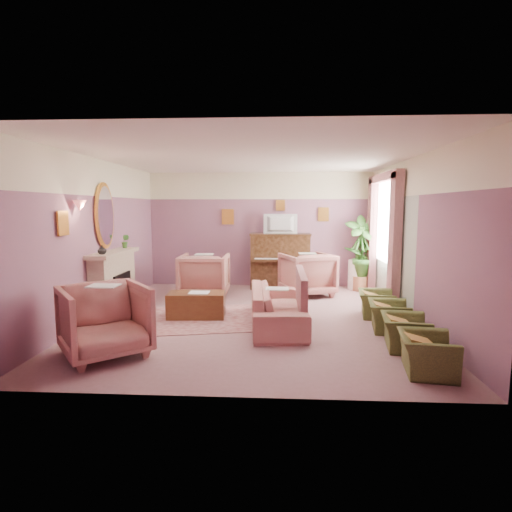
# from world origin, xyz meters

# --- Properties ---
(floor) EXTENTS (5.50, 6.00, 0.01)m
(floor) POSITION_xyz_m (0.00, 0.00, 0.00)
(floor) COLOR #8E6468
(floor) RESTS_ON ground
(ceiling) EXTENTS (5.50, 6.00, 0.01)m
(ceiling) POSITION_xyz_m (0.00, 0.00, 2.80)
(ceiling) COLOR white
(ceiling) RESTS_ON wall_back
(wall_back) EXTENTS (5.50, 0.02, 2.80)m
(wall_back) POSITION_xyz_m (0.00, 3.00, 1.40)
(wall_back) COLOR #704E6E
(wall_back) RESTS_ON floor
(wall_front) EXTENTS (5.50, 0.02, 2.80)m
(wall_front) POSITION_xyz_m (0.00, -3.00, 1.40)
(wall_front) COLOR #704E6E
(wall_front) RESTS_ON floor
(wall_left) EXTENTS (0.02, 6.00, 2.80)m
(wall_left) POSITION_xyz_m (-2.75, 0.00, 1.40)
(wall_left) COLOR #704E6E
(wall_left) RESTS_ON floor
(wall_right) EXTENTS (0.02, 6.00, 2.80)m
(wall_right) POSITION_xyz_m (2.75, 0.00, 1.40)
(wall_right) COLOR #704E6E
(wall_right) RESTS_ON floor
(picture_rail_band) EXTENTS (5.50, 0.01, 0.65)m
(picture_rail_band) POSITION_xyz_m (0.00, 2.99, 2.47)
(picture_rail_band) COLOR #FBF2C7
(picture_rail_band) RESTS_ON wall_back
(stripe_panel) EXTENTS (0.01, 3.00, 2.15)m
(stripe_panel) POSITION_xyz_m (2.73, 1.30, 1.07)
(stripe_panel) COLOR #AFB8A4
(stripe_panel) RESTS_ON wall_right
(fireplace_surround) EXTENTS (0.30, 1.40, 1.10)m
(fireplace_surround) POSITION_xyz_m (-2.59, 0.20, 0.55)
(fireplace_surround) COLOR tan
(fireplace_surround) RESTS_ON floor
(fireplace_inset) EXTENTS (0.18, 0.72, 0.68)m
(fireplace_inset) POSITION_xyz_m (-2.49, 0.20, 0.40)
(fireplace_inset) COLOR black
(fireplace_inset) RESTS_ON floor
(fire_ember) EXTENTS (0.06, 0.54, 0.10)m
(fire_ember) POSITION_xyz_m (-2.45, 0.20, 0.22)
(fire_ember) COLOR #FF4600
(fire_ember) RESTS_ON floor
(mantel_shelf) EXTENTS (0.40, 1.55, 0.07)m
(mantel_shelf) POSITION_xyz_m (-2.56, 0.20, 1.12)
(mantel_shelf) COLOR tan
(mantel_shelf) RESTS_ON fireplace_surround
(hearth) EXTENTS (0.55, 1.50, 0.02)m
(hearth) POSITION_xyz_m (-2.39, 0.20, 0.01)
(hearth) COLOR tan
(hearth) RESTS_ON floor
(mirror_frame) EXTENTS (0.04, 0.72, 1.20)m
(mirror_frame) POSITION_xyz_m (-2.70, 0.20, 1.80)
(mirror_frame) COLOR gold
(mirror_frame) RESTS_ON wall_left
(mirror_glass) EXTENTS (0.01, 0.60, 1.06)m
(mirror_glass) POSITION_xyz_m (-2.67, 0.20, 1.80)
(mirror_glass) COLOR white
(mirror_glass) RESTS_ON wall_left
(sconce_shade) EXTENTS (0.20, 0.20, 0.16)m
(sconce_shade) POSITION_xyz_m (-2.62, -0.85, 1.98)
(sconce_shade) COLOR #DF675D
(sconce_shade) RESTS_ON wall_left
(piano) EXTENTS (1.40, 0.60, 1.30)m
(piano) POSITION_xyz_m (0.50, 2.68, 0.65)
(piano) COLOR #3B2312
(piano) RESTS_ON floor
(piano_keyshelf) EXTENTS (1.30, 0.12, 0.06)m
(piano_keyshelf) POSITION_xyz_m (0.50, 2.33, 0.72)
(piano_keyshelf) COLOR #3B2312
(piano_keyshelf) RESTS_ON piano
(piano_keys) EXTENTS (1.20, 0.08, 0.02)m
(piano_keys) POSITION_xyz_m (0.50, 2.33, 0.76)
(piano_keys) COLOR white
(piano_keys) RESTS_ON piano
(piano_top) EXTENTS (1.45, 0.65, 0.04)m
(piano_top) POSITION_xyz_m (0.50, 2.68, 1.31)
(piano_top) COLOR #3B2312
(piano_top) RESTS_ON piano
(television) EXTENTS (0.80, 0.12, 0.48)m
(television) POSITION_xyz_m (0.50, 2.63, 1.60)
(television) COLOR black
(television) RESTS_ON piano
(print_back_left) EXTENTS (0.30, 0.03, 0.38)m
(print_back_left) POSITION_xyz_m (-0.80, 2.96, 1.72)
(print_back_left) COLOR gold
(print_back_left) RESTS_ON wall_back
(print_back_right) EXTENTS (0.26, 0.03, 0.34)m
(print_back_right) POSITION_xyz_m (1.55, 2.96, 1.78)
(print_back_right) COLOR gold
(print_back_right) RESTS_ON wall_back
(print_back_mid) EXTENTS (0.22, 0.03, 0.26)m
(print_back_mid) POSITION_xyz_m (0.50, 2.96, 2.00)
(print_back_mid) COLOR gold
(print_back_mid) RESTS_ON wall_back
(print_left_wall) EXTENTS (0.03, 0.28, 0.36)m
(print_left_wall) POSITION_xyz_m (-2.71, -1.20, 1.72)
(print_left_wall) COLOR gold
(print_left_wall) RESTS_ON wall_left
(window_blind) EXTENTS (0.03, 1.40, 1.80)m
(window_blind) POSITION_xyz_m (2.70, 1.55, 1.70)
(window_blind) COLOR white
(window_blind) RESTS_ON wall_right
(curtain_left) EXTENTS (0.16, 0.34, 2.60)m
(curtain_left) POSITION_xyz_m (2.62, 0.63, 1.30)
(curtain_left) COLOR #93585B
(curtain_left) RESTS_ON floor
(curtain_right) EXTENTS (0.16, 0.34, 2.60)m
(curtain_right) POSITION_xyz_m (2.62, 2.47, 1.30)
(curtain_right) COLOR #93585B
(curtain_right) RESTS_ON floor
(pelmet) EXTENTS (0.16, 2.20, 0.16)m
(pelmet) POSITION_xyz_m (2.62, 1.55, 2.56)
(pelmet) COLOR #93585B
(pelmet) RESTS_ON wall_right
(mantel_plant) EXTENTS (0.16, 0.16, 0.28)m
(mantel_plant) POSITION_xyz_m (-2.55, 0.75, 1.29)
(mantel_plant) COLOR #316623
(mantel_plant) RESTS_ON mantel_shelf
(mantel_vase) EXTENTS (0.16, 0.16, 0.16)m
(mantel_vase) POSITION_xyz_m (-2.55, -0.30, 1.23)
(mantel_vase) COLOR #FBF2C7
(mantel_vase) RESTS_ON mantel_shelf
(area_rug) EXTENTS (2.80, 2.25, 0.01)m
(area_rug) POSITION_xyz_m (-0.91, -0.12, 0.01)
(area_rug) COLOR #9C6262
(area_rug) RESTS_ON floor
(coffee_table) EXTENTS (1.03, 0.56, 0.45)m
(coffee_table) POSITION_xyz_m (-0.99, -0.04, 0.23)
(coffee_table) COLOR #543018
(coffee_table) RESTS_ON floor
(table_paper) EXTENTS (0.35, 0.28, 0.01)m
(table_paper) POSITION_xyz_m (-0.94, -0.04, 0.46)
(table_paper) COLOR white
(table_paper) RESTS_ON coffee_table
(sofa) EXTENTS (0.71, 2.13, 0.86)m
(sofa) POSITION_xyz_m (0.44, -0.40, 0.43)
(sofa) COLOR #B5746A
(sofa) RESTS_ON floor
(sofa_throw) EXTENTS (0.11, 1.62, 0.59)m
(sofa_throw) POSITION_xyz_m (0.84, -0.40, 0.60)
(sofa_throw) COLOR #93585B
(sofa_throw) RESTS_ON sofa
(floral_armchair_left) EXTENTS (1.01, 1.01, 1.06)m
(floral_armchair_left) POSITION_xyz_m (-1.15, 1.60, 0.53)
(floral_armchair_left) COLOR #B5746A
(floral_armchair_left) RESTS_ON floor
(floral_armchair_right) EXTENTS (1.01, 1.01, 1.06)m
(floral_armchair_right) POSITION_xyz_m (1.10, 1.90, 0.53)
(floral_armchair_right) COLOR #B5746A
(floral_armchair_right) RESTS_ON floor
(floral_armchair_front) EXTENTS (1.01, 1.01, 1.06)m
(floral_armchair_front) POSITION_xyz_m (-1.81, -1.93, 0.53)
(floral_armchair_front) COLOR #B5746A
(floral_armchair_front) RESTS_ON floor
(olive_chair_a) EXTENTS (0.50, 0.71, 0.61)m
(olive_chair_a) POSITION_xyz_m (2.21, -2.25, 0.31)
(olive_chair_a) COLOR #525A2A
(olive_chair_a) RESTS_ON floor
(olive_chair_b) EXTENTS (0.50, 0.71, 0.61)m
(olive_chair_b) POSITION_xyz_m (2.21, -1.43, 0.31)
(olive_chair_b) COLOR #525A2A
(olive_chair_b) RESTS_ON floor
(olive_chair_c) EXTENTS (0.50, 0.71, 0.61)m
(olive_chair_c) POSITION_xyz_m (2.21, -0.61, 0.31)
(olive_chair_c) COLOR #525A2A
(olive_chair_c) RESTS_ON floor
(olive_chair_d) EXTENTS (0.50, 0.71, 0.61)m
(olive_chair_d) POSITION_xyz_m (2.21, 0.21, 0.31)
(olive_chair_d) COLOR #525A2A
(olive_chair_d) RESTS_ON floor
(side_table) EXTENTS (0.52, 0.52, 0.70)m
(side_table) POSITION_xyz_m (2.39, 2.64, 0.35)
(side_table) COLOR white
(side_table) RESTS_ON floor
(side_plant_big) EXTENTS (0.30, 0.30, 0.34)m
(side_plant_big) POSITION_xyz_m (2.39, 2.64, 0.87)
(side_plant_big) COLOR #316623
(side_plant_big) RESTS_ON side_table
(side_plant_small) EXTENTS (0.16, 0.16, 0.28)m
(side_plant_small) POSITION_xyz_m (2.51, 2.54, 0.84)
(side_plant_small) COLOR #316623
(side_plant_small) RESTS_ON side_table
(palm_pot) EXTENTS (0.34, 0.34, 0.34)m
(palm_pot) POSITION_xyz_m (2.38, 2.47, 0.17)
(palm_pot) COLOR #A16544
(palm_pot) RESTS_ON floor
(palm_plant) EXTENTS (0.76, 0.76, 1.44)m
(palm_plant) POSITION_xyz_m (2.38, 2.47, 1.06)
(palm_plant) COLOR #316623
(palm_plant) RESTS_ON palm_pot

